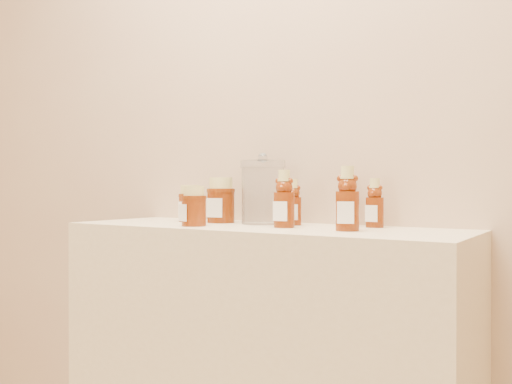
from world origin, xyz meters
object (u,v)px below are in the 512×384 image
Objects in this scene: bear_bottle_front_left at (284,195)px; glass_canister at (263,189)px; display_table at (259,379)px; honey_jar_left at (190,203)px; bear_bottle_back_left at (293,199)px.

bear_bottle_front_left is 0.16m from glass_canister.
display_table is 9.88× the size of honey_jar_left.
display_table is 0.57m from glass_canister.
honey_jar_left is at bearing -174.65° from glass_canister.
display_table is at bearing -24.69° from honey_jar_left.
bear_bottle_back_left is 0.85× the size of bear_bottle_front_left.
display_table is at bearing 166.36° from bear_bottle_front_left.
bear_bottle_front_left reaches higher than bear_bottle_back_left.
bear_bottle_back_left is 0.10m from bear_bottle_front_left.
honey_jar_left reaches higher than display_table.
bear_bottle_front_left is at bearing -23.46° from honey_jar_left.
glass_canister is at bearing -8.17° from honey_jar_left.
display_table is 0.54m from bear_bottle_back_left.
glass_canister reaches higher than display_table.
glass_canister reaches higher than honey_jar_left.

